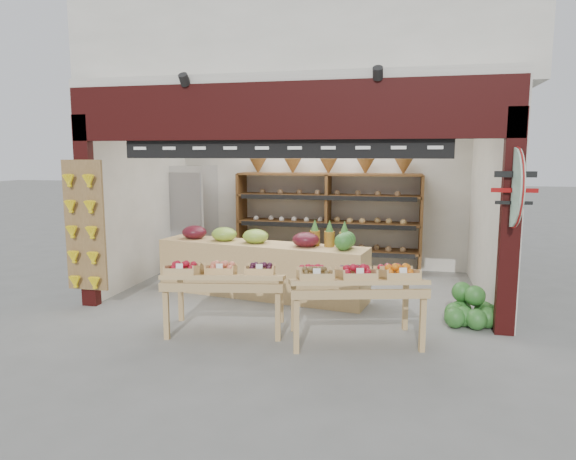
# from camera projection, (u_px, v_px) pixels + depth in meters

# --- Properties ---
(ground) EXTENTS (60.00, 60.00, 0.00)m
(ground) POSITION_uv_depth(u_px,v_px,m) (296.00, 296.00, 7.73)
(ground) COLOR slate
(ground) RESTS_ON ground
(shop_structure) EXTENTS (6.36, 5.12, 5.40)m
(shop_structure) POSITION_uv_depth(u_px,v_px,m) (316.00, 47.00, 8.71)
(shop_structure) COLOR silver
(shop_structure) RESTS_ON ground
(banana_board) EXTENTS (0.60, 0.15, 1.80)m
(banana_board) POSITION_uv_depth(u_px,v_px,m) (84.00, 228.00, 7.02)
(banana_board) COLOR olive
(banana_board) RESTS_ON ground
(gift_sign) EXTENTS (0.04, 0.93, 0.92)m
(gift_sign) POSITION_uv_depth(u_px,v_px,m) (514.00, 188.00, 5.77)
(gift_sign) COLOR #B3E1CB
(gift_sign) RESTS_ON ground
(back_shelving) EXTENTS (3.36, 0.55, 2.05)m
(back_shelving) POSITION_uv_depth(u_px,v_px,m) (328.00, 203.00, 9.36)
(back_shelving) COLOR brown
(back_shelving) RESTS_ON ground
(refrigerator) EXTENTS (0.76, 0.76, 1.91)m
(refrigerator) POSITION_uv_depth(u_px,v_px,m) (193.00, 215.00, 9.87)
(refrigerator) COLOR silver
(refrigerator) RESTS_ON ground
(cardboard_stack) EXTENTS (1.01, 0.78, 0.64)m
(cardboard_stack) POSITION_uv_depth(u_px,v_px,m) (205.00, 262.00, 9.05)
(cardboard_stack) COLOR silver
(cardboard_stack) RESTS_ON ground
(mid_counter) EXTENTS (3.28, 1.18, 1.02)m
(mid_counter) POSITION_uv_depth(u_px,v_px,m) (260.00, 267.00, 7.71)
(mid_counter) COLOR tan
(mid_counter) RESTS_ON ground
(display_table_left) EXTENTS (1.52, 1.02, 0.92)m
(display_table_left) POSITION_uv_depth(u_px,v_px,m) (219.00, 274.00, 6.21)
(display_table_left) COLOR tan
(display_table_left) RESTS_ON ground
(display_table_right) EXTENTS (1.64, 1.17, 0.96)m
(display_table_right) POSITION_uv_depth(u_px,v_px,m) (355.00, 277.00, 5.79)
(display_table_right) COLOR tan
(display_table_right) RESTS_ON ground
(watermelon_pile) EXTENTS (0.70, 0.65, 0.49)m
(watermelon_pile) POSITION_uv_depth(u_px,v_px,m) (471.00, 311.00, 6.44)
(watermelon_pile) COLOR #1E4D19
(watermelon_pile) RESTS_ON ground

